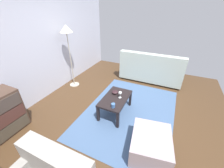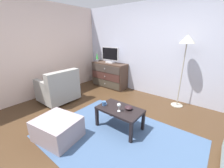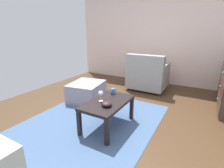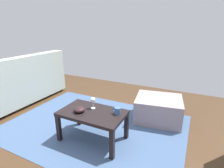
{
  "view_description": "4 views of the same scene",
  "coord_description": "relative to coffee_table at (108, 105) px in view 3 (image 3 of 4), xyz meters",
  "views": [
    {
      "loc": [
        -2.17,
        -0.86,
        2.13
      ],
      "look_at": [
        -0.08,
        0.11,
        0.8
      ],
      "focal_mm": 22.09,
      "sensor_mm": 36.0,
      "label": 1
    },
    {
      "loc": [
        1.39,
        -1.84,
        1.71
      ],
      "look_at": [
        -0.21,
        0.18,
        0.81
      ],
      "focal_mm": 22.81,
      "sensor_mm": 36.0,
      "label": 2
    },
    {
      "loc": [
        1.96,
        1.25,
        1.39
      ],
      "look_at": [
        -0.02,
        0.12,
        0.66
      ],
      "focal_mm": 27.01,
      "sensor_mm": 36.0,
      "label": 3
    },
    {
      "loc": [
        -1.06,
        1.77,
        1.46
      ],
      "look_at": [
        -0.14,
        -0.11,
        0.75
      ],
      "focal_mm": 28.13,
      "sensor_mm": 36.0,
      "label": 4
    }
  ],
  "objects": [
    {
      "name": "ground_plane",
      "position": [
        -0.04,
        -0.09,
        -0.38
      ],
      "size": [
        5.81,
        4.65,
        0.05
      ],
      "primitive_type": "cube",
      "color": "#432D1B"
    },
    {
      "name": "wall_plain_left",
      "position": [
        -2.71,
        -0.09,
        0.93
      ],
      "size": [
        0.12,
        4.65,
        2.56
      ],
      "primitive_type": "cube",
      "color": "beige",
      "rests_on": "ground_plane"
    },
    {
      "name": "area_rug",
      "position": [
        0.16,
        -0.29,
        -0.35
      ],
      "size": [
        2.6,
        1.9,
        0.01
      ],
      "primitive_type": "cube",
      "color": "#3D567A",
      "rests_on": "ground_plane"
    },
    {
      "name": "coffee_table",
      "position": [
        0.0,
        0.0,
        0.0
      ],
      "size": [
        0.83,
        0.5,
        0.41
      ],
      "color": "black",
      "rests_on": "ground_plane"
    },
    {
      "name": "wine_glass",
      "position": [
        0.04,
        -0.09,
        0.17
      ],
      "size": [
        0.07,
        0.07,
        0.16
      ],
      "color": "silver",
      "rests_on": "coffee_table"
    },
    {
      "name": "mug",
      "position": [
        -0.31,
        -0.09,
        0.1
      ],
      "size": [
        0.11,
        0.08,
        0.08
      ],
      "color": "#3A619A",
      "rests_on": "coffee_table"
    },
    {
      "name": "bowl_decorative",
      "position": [
        0.15,
        0.07,
        0.09
      ],
      "size": [
        0.15,
        0.15,
        0.07
      ],
      "primitive_type": "ellipsoid",
      "color": "black",
      "rests_on": "coffee_table"
    },
    {
      "name": "armchair",
      "position": [
        -1.95,
        -0.05,
        0.0
      ],
      "size": [
        0.8,
        0.87,
        0.87
      ],
      "color": "#332319",
      "rests_on": "ground_plane"
    },
    {
      "name": "ottoman",
      "position": [
        -0.66,
        -0.9,
        -0.17
      ],
      "size": [
        0.79,
        0.7,
        0.37
      ],
      "primitive_type": "cube",
      "rotation": [
        0.0,
        0.0,
        0.16
      ],
      "color": "gray",
      "rests_on": "ground_plane"
    }
  ]
}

